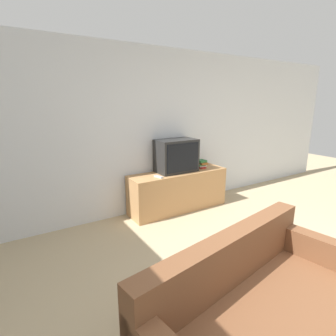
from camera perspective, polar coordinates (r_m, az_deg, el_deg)
wall_back at (r=4.29m, az=-3.10°, el=7.84°), size 9.00×0.06×2.60m
tv_stand at (r=4.42m, az=2.24°, el=-4.93°), size 1.69×0.48×0.65m
television at (r=4.29m, az=1.83°, el=2.71°), size 0.67×0.40×0.53m
couch at (r=2.20m, az=21.11°, el=-29.55°), size 1.93×1.24×0.83m
book_stack at (r=4.60m, az=7.20°, el=0.91°), size 0.17×0.22×0.14m
remote_on_stand at (r=3.99m, az=-2.07°, el=-1.92°), size 0.09×0.17×0.02m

